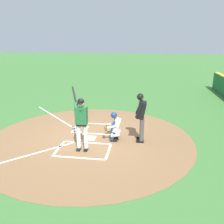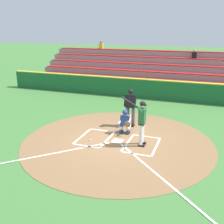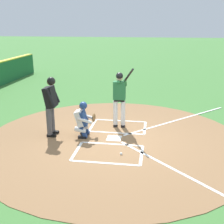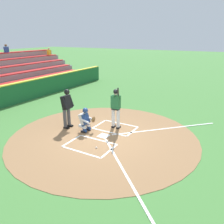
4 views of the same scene
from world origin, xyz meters
name	(u,v)px [view 2 (image 2 of 4)]	position (x,y,z in m)	size (l,w,h in m)	color
ground_plane	(117,141)	(0.00, 0.00, 0.00)	(120.00, 120.00, 0.00)	#427A38
dirt_circle	(117,141)	(0.00, 0.00, 0.01)	(8.00, 8.00, 0.01)	olive
home_plate_and_chalk	(110,150)	(0.00, 0.88, 0.01)	(7.93, 4.91, 0.01)	white
batter	(142,120)	(-1.03, 0.03, 1.10)	(0.92, 0.73, 2.13)	white
catcher	(125,121)	(-0.04, -0.97, 0.59)	(0.59, 0.60, 1.13)	black
plate_umpire	(130,105)	(0.02, -1.96, 1.08)	(0.59, 0.42, 1.86)	#4C4C51
baseball	(90,140)	(1.10, 0.35, 0.04)	(0.07, 0.07, 0.07)	white
backstop_wall	(154,89)	(0.00, -7.50, 0.65)	(22.00, 0.36, 1.31)	#1E6033
bleacher_stand	(164,75)	(0.00, -11.33, 1.00)	(20.00, 5.10, 3.45)	gray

